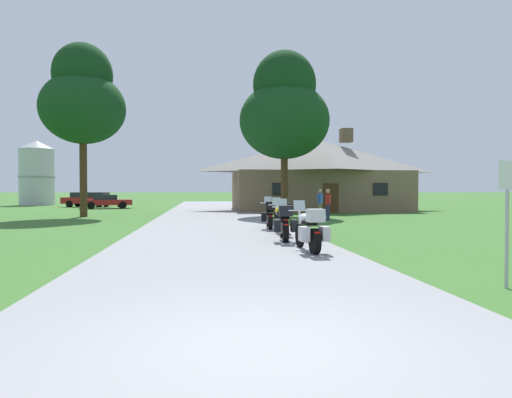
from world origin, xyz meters
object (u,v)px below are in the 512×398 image
(parked_red_suv_far_left, at_px, (89,199))
(metal_silo_distant, at_px, (37,173))
(motorcycle_white_nearest_to_camera, at_px, (310,230))
(bystander_red_shirt_beside_signpost, at_px, (328,203))
(bystander_blue_shirt_near_lodge, at_px, (320,201))
(metal_signpost_roadside, at_px, (507,208))
(parked_red_sedan_far_left, at_px, (106,201))
(motorcycle_green_second_in_row, at_px, (284,223))
(motorcycle_blue_farthest_in_row, at_px, (270,215))
(motorcycle_yellow_third_in_row, at_px, (281,218))
(tree_by_lodge_front, at_px, (284,110))
(tree_left_near, at_px, (83,99))

(parked_red_suv_far_left, bearing_deg, metal_silo_distant, 58.58)
(motorcycle_white_nearest_to_camera, xyz_separation_m, bystander_red_shirt_beside_signpost, (3.97, 12.63, 0.34))
(bystander_blue_shirt_near_lodge, xyz_separation_m, parked_red_suv_far_left, (-17.88, 18.68, -0.17))
(metal_silo_distant, bearing_deg, metal_signpost_roadside, -62.85)
(parked_red_sedan_far_left, bearing_deg, metal_signpost_roadside, -173.69)
(motorcycle_green_second_in_row, xyz_separation_m, motorcycle_blue_farthest_in_row, (0.17, 4.46, 0.00))
(motorcycle_yellow_third_in_row, relative_size, tree_by_lodge_front, 0.20)
(motorcycle_yellow_third_in_row, height_order, metal_signpost_roadside, metal_signpost_roadside)
(motorcycle_yellow_third_in_row, relative_size, motorcycle_blue_farthest_in_row, 1.00)
(motorcycle_blue_farthest_in_row, height_order, parked_red_sedan_far_left, motorcycle_blue_farthest_in_row)
(bystander_blue_shirt_near_lodge, bearing_deg, tree_left_near, 120.96)
(tree_by_lodge_front, relative_size, parked_red_suv_far_left, 2.14)
(bystander_blue_shirt_near_lodge, bearing_deg, motorcycle_yellow_third_in_row, -162.17)
(bystander_red_shirt_beside_signpost, bearing_deg, metal_silo_distant, -108.67)
(tree_by_lodge_front, relative_size, metal_silo_distant, 1.51)
(motorcycle_white_nearest_to_camera, xyz_separation_m, motorcycle_blue_farthest_in_row, (-0.02, 7.04, 0.00))
(motorcycle_blue_farthest_in_row, distance_m, bystander_red_shirt_beside_signpost, 6.88)
(bystander_blue_shirt_near_lodge, bearing_deg, metal_silo_distant, 84.07)
(tree_left_near, height_order, parked_red_sedan_far_left, tree_left_near)
(metal_signpost_roadside, height_order, tree_left_near, tree_left_near)
(motorcycle_yellow_third_in_row, bearing_deg, parked_red_suv_far_left, 113.14)
(motorcycle_blue_farthest_in_row, relative_size, tree_left_near, 0.20)
(bystander_red_shirt_beside_signpost, bearing_deg, bystander_blue_shirt_near_lodge, -155.55)
(tree_by_lodge_front, bearing_deg, tree_left_near, 178.90)
(motorcycle_white_nearest_to_camera, bearing_deg, metal_silo_distant, 114.19)
(motorcycle_blue_farthest_in_row, relative_size, bystander_red_shirt_beside_signpost, 1.24)
(motorcycle_green_second_in_row, relative_size, parked_red_sedan_far_left, 0.46)
(bystander_blue_shirt_near_lodge, height_order, tree_by_lodge_front, tree_by_lodge_front)
(motorcycle_white_nearest_to_camera, height_order, metal_signpost_roadside, metal_signpost_roadside)
(motorcycle_blue_farthest_in_row, bearing_deg, tree_by_lodge_front, 80.74)
(metal_signpost_roadside, relative_size, tree_left_near, 0.20)
(motorcycle_white_nearest_to_camera, xyz_separation_m, parked_red_suv_far_left, (-13.67, 33.97, 0.17))
(bystander_red_shirt_beside_signpost, xyz_separation_m, tree_by_lodge_front, (-1.60, 4.49, 5.73))
(parked_red_sedan_far_left, bearing_deg, tree_left_near, 170.31)
(metal_silo_distant, distance_m, parked_red_suv_far_left, 9.67)
(bystander_blue_shirt_near_lodge, distance_m, metal_signpost_roadside, 19.81)
(motorcycle_white_nearest_to_camera, height_order, tree_left_near, tree_left_near)
(metal_silo_distant, height_order, parked_red_sedan_far_left, metal_silo_distant)
(motorcycle_blue_farthest_in_row, bearing_deg, metal_signpost_roadside, -74.24)
(metal_silo_distant, bearing_deg, motorcycle_green_second_in_row, -61.60)
(motorcycle_yellow_third_in_row, relative_size, parked_red_suv_far_left, 0.43)
(tree_left_near, bearing_deg, motorcycle_blue_farthest_in_row, -46.05)
(motorcycle_blue_farthest_in_row, bearing_deg, bystander_red_shirt_beside_signpost, 58.57)
(motorcycle_blue_farthest_in_row, height_order, bystander_blue_shirt_near_lodge, bystander_blue_shirt_near_lodge)
(motorcycle_white_nearest_to_camera, bearing_deg, bystander_red_shirt_beside_signpost, 69.70)
(tree_by_lodge_front, distance_m, parked_red_suv_far_left, 24.00)
(motorcycle_green_second_in_row, distance_m, motorcycle_yellow_third_in_row, 2.19)
(motorcycle_white_nearest_to_camera, height_order, tree_by_lodge_front, tree_by_lodge_front)
(motorcycle_blue_farthest_in_row, bearing_deg, parked_red_sedan_far_left, 120.24)
(bystander_red_shirt_beside_signpost, relative_size, parked_red_sedan_far_left, 0.37)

